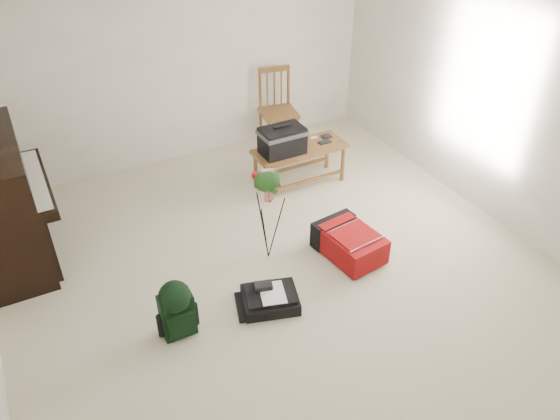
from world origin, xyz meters
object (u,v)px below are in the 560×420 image
black_duffel (270,298)px  green_backpack (176,307)px  dining_chair (277,110)px  red_suitcase (347,240)px  piano (5,204)px  bench (288,143)px  flower_stand (268,215)px

black_duffel → green_backpack: 0.86m
dining_chair → green_backpack: bearing=-121.2°
red_suitcase → piano: bearing=145.2°
piano → dining_chair: (3.37, 0.84, -0.09)m
piano → black_duffel: (1.90, -1.84, -0.52)m
bench → black_duffel: 2.04m
black_duffel → green_backpack: bearing=-167.5°
piano → red_suitcase: piano is taller
bench → flower_stand: flower_stand is taller
bench → flower_stand: bearing=-127.2°
bench → piano: bearing=176.2°
bench → red_suitcase: size_ratio=1.51×
bench → dining_chair: dining_chair is taller
bench → green_backpack: bench is taller
black_duffel → flower_stand: (0.29, 0.61, 0.44)m
flower_stand → red_suitcase: bearing=-5.4°
piano → dining_chair: 3.47m
black_duffel → flower_stand: 0.81m
black_duffel → dining_chair: bearing=77.9°
black_duffel → red_suitcase: bearing=33.5°
piano → red_suitcase: bearing=-27.7°
bench → red_suitcase: bench is taller
bench → flower_stand: (-0.78, -1.04, -0.09)m
piano → bench: size_ratio=1.36×
dining_chair → black_duffel: 3.08m
piano → flower_stand: size_ratio=1.43×
black_duffel → piano: bearing=152.6°
dining_chair → red_suitcase: size_ratio=1.42×
dining_chair → black_duffel: (-1.47, -2.67, -0.43)m
dining_chair → black_duffel: bearing=-108.6°
red_suitcase → bench: bearing=80.5°
dining_chair → piano: bearing=-155.8°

